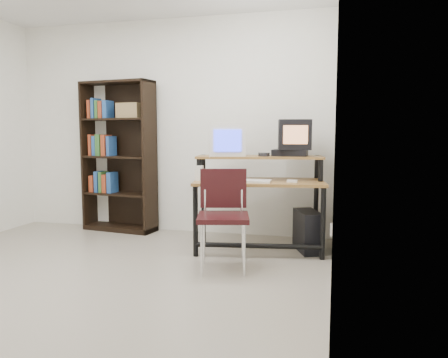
% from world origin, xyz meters
% --- Properties ---
extents(floor, '(4.00, 4.00, 0.01)m').
position_xyz_m(floor, '(0.00, 0.00, -0.01)').
color(floor, '#A79D8A').
rests_on(floor, ground).
extents(back_wall, '(4.00, 0.01, 2.60)m').
position_xyz_m(back_wall, '(0.00, 2.00, 1.30)').
color(back_wall, white).
rests_on(back_wall, floor).
extents(right_wall, '(0.01, 4.00, 2.60)m').
position_xyz_m(right_wall, '(2.00, 0.00, 1.30)').
color(right_wall, white).
rests_on(right_wall, floor).
extents(computer_desk, '(1.41, 0.86, 0.98)m').
position_xyz_m(computer_desk, '(1.25, 1.36, 0.70)').
color(computer_desk, olive).
rests_on(computer_desk, floor).
extents(crt_monitor, '(0.47, 0.47, 0.35)m').
position_xyz_m(crt_monitor, '(0.88, 1.42, 1.15)').
color(crt_monitor, silver).
rests_on(crt_monitor, computer_desk).
extents(vcr, '(0.37, 0.27, 0.08)m').
position_xyz_m(vcr, '(1.54, 1.54, 1.01)').
color(vcr, black).
rests_on(vcr, computer_desk).
extents(crt_tv, '(0.38, 0.38, 0.31)m').
position_xyz_m(crt_tv, '(1.58, 1.56, 1.21)').
color(crt_tv, black).
rests_on(crt_tv, vcr).
extents(cd_spindle, '(0.16, 0.16, 0.05)m').
position_xyz_m(cd_spindle, '(1.29, 1.41, 0.99)').
color(cd_spindle, '#26262B').
rests_on(cd_spindle, computer_desk).
extents(keyboard, '(0.48, 0.23, 0.03)m').
position_xyz_m(keyboard, '(1.16, 1.18, 0.74)').
color(keyboard, silver).
rests_on(keyboard, computer_desk).
extents(mousepad, '(0.26, 0.23, 0.01)m').
position_xyz_m(mousepad, '(1.62, 1.28, 0.72)').
color(mousepad, black).
rests_on(mousepad, computer_desk).
extents(mouse, '(0.10, 0.06, 0.03)m').
position_xyz_m(mouse, '(1.60, 1.26, 0.74)').
color(mouse, white).
rests_on(mouse, mousepad).
extents(desk_speaker, '(0.09, 0.08, 0.17)m').
position_xyz_m(desk_speaker, '(0.65, 1.17, 0.80)').
color(desk_speaker, silver).
rests_on(desk_speaker, computer_desk).
extents(pc_tower, '(0.35, 0.49, 0.42)m').
position_xyz_m(pc_tower, '(1.75, 1.42, 0.21)').
color(pc_tower, black).
rests_on(pc_tower, floor).
extents(school_chair, '(0.54, 0.54, 0.90)m').
position_xyz_m(school_chair, '(1.04, 0.66, 0.55)').
color(school_chair, black).
rests_on(school_chair, floor).
extents(bookshelf, '(0.96, 0.43, 1.85)m').
position_xyz_m(bookshelf, '(-0.60, 1.86, 0.95)').
color(bookshelf, black).
rests_on(bookshelf, floor).
extents(wall_outlet, '(0.02, 0.08, 0.12)m').
position_xyz_m(wall_outlet, '(1.99, 1.15, 0.30)').
color(wall_outlet, beige).
rests_on(wall_outlet, right_wall).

